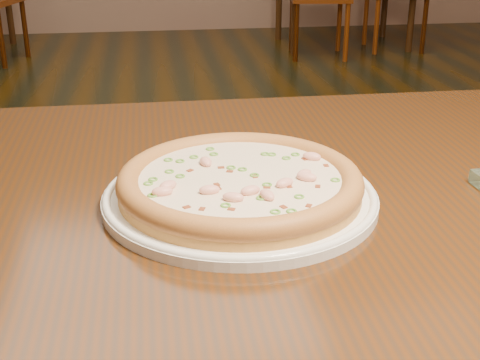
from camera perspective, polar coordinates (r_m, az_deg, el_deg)
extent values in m
plane|color=black|center=(1.88, -7.47, -12.83)|extent=(9.00, 9.00, 0.00)
cube|color=black|center=(0.89, 7.24, -1.31)|extent=(1.20, 0.80, 0.04)
cylinder|color=white|center=(0.81, 0.00, -1.56)|extent=(0.33, 0.33, 0.01)
torus|color=white|center=(0.81, 0.00, -1.17)|extent=(0.33, 0.33, 0.01)
cylinder|color=#BB8140|center=(0.80, 0.00, -0.59)|extent=(0.29, 0.29, 0.02)
torus|color=#C27331|center=(0.80, 0.00, 0.00)|extent=(0.30, 0.30, 0.03)
cylinder|color=beige|center=(0.80, 0.00, 0.16)|extent=(0.24, 0.24, 0.00)
ellipsoid|color=#F2B29E|center=(0.79, 5.73, 0.25)|extent=(0.03, 0.02, 0.01)
ellipsoid|color=#F2B29E|center=(0.86, 6.15, 2.01)|extent=(0.03, 0.02, 0.01)
ellipsoid|color=#F2B29E|center=(0.75, -2.63, -0.84)|extent=(0.02, 0.02, 0.01)
ellipsoid|color=#F2B29E|center=(0.80, 5.49, 0.49)|extent=(0.03, 0.03, 0.01)
ellipsoid|color=#F2B29E|center=(0.75, 0.89, -0.90)|extent=(0.03, 0.02, 0.01)
ellipsoid|color=#F2B29E|center=(0.77, 3.83, -0.24)|extent=(0.03, 0.02, 0.01)
ellipsoid|color=#F2B29E|center=(0.74, 2.33, -1.28)|extent=(0.02, 0.03, 0.01)
ellipsoid|color=#F2B29E|center=(0.75, -6.65, -0.98)|extent=(0.02, 0.02, 0.01)
ellipsoid|color=#F2B29E|center=(0.77, -6.17, -0.48)|extent=(0.03, 0.03, 0.01)
ellipsoid|color=#F2B29E|center=(0.83, -2.94, 1.57)|extent=(0.02, 0.03, 0.01)
ellipsoid|color=#F2B29E|center=(0.73, -0.59, -1.48)|extent=(0.03, 0.02, 0.01)
cube|color=maroon|center=(0.77, 2.32, -0.69)|extent=(0.01, 0.01, 0.00)
cube|color=maroon|center=(0.76, -2.47, -0.91)|extent=(0.01, 0.01, 0.00)
cube|color=maroon|center=(0.85, 5.55, 1.73)|extent=(0.01, 0.01, 0.00)
cube|color=maroon|center=(0.72, -4.57, -2.38)|extent=(0.01, 0.01, 0.00)
cube|color=maroon|center=(0.76, -1.92, -0.83)|extent=(0.01, 0.01, 0.00)
cube|color=maroon|center=(0.82, -1.62, 1.01)|extent=(0.01, 0.01, 0.00)
cube|color=maroon|center=(0.78, -1.99, -0.45)|extent=(0.01, 0.01, 0.00)
cube|color=maroon|center=(0.80, 1.26, 0.24)|extent=(0.01, 0.01, 0.00)
cube|color=maroon|center=(0.84, 7.35, 1.18)|extent=(0.01, 0.01, 0.00)
cube|color=maroon|center=(0.72, -3.26, -2.54)|extent=(0.01, 0.01, 0.00)
cube|color=maroon|center=(0.77, -2.01, -0.69)|extent=(0.01, 0.01, 0.00)
cube|color=maroon|center=(0.72, 3.73, -2.37)|extent=(0.01, 0.01, 0.00)
cube|color=maroon|center=(0.82, -4.29, 0.76)|extent=(0.01, 0.01, 0.00)
cube|color=maroon|center=(0.77, 4.20, -0.61)|extent=(0.01, 0.01, 0.00)
cube|color=maroon|center=(0.79, 3.71, -0.17)|extent=(0.01, 0.01, 0.00)
cube|color=maroon|center=(0.71, -0.74, -2.57)|extent=(0.01, 0.01, 0.00)
cube|color=maroon|center=(0.81, -0.88, 0.68)|extent=(0.01, 0.01, 0.00)
cube|color=maroon|center=(0.78, 6.65, -0.60)|extent=(0.01, 0.01, 0.00)
cube|color=maroon|center=(0.73, 5.89, -2.26)|extent=(0.01, 0.01, 0.00)
torus|color=#579531|center=(0.87, 4.75, 2.18)|extent=(0.02, 0.02, 0.00)
torus|color=#579531|center=(0.80, -5.13, 0.32)|extent=(0.01, 0.01, 0.00)
torus|color=#579531|center=(0.80, -7.44, 0.05)|extent=(0.01, 0.01, 0.00)
torus|color=#579531|center=(0.85, -6.14, 1.71)|extent=(0.02, 0.02, 0.00)
torus|color=#579531|center=(0.87, 2.72, 2.19)|extent=(0.01, 0.01, 0.00)
torus|color=#579531|center=(0.75, 5.07, -1.44)|extent=(0.01, 0.01, 0.00)
torus|color=#579531|center=(0.86, -3.96, 1.96)|extent=(0.02, 0.02, 0.00)
torus|color=#579531|center=(0.71, 4.42, -2.69)|extent=(0.02, 0.02, 0.00)
torus|color=#579531|center=(0.82, -0.77, 1.06)|extent=(0.02, 0.02, 0.00)
torus|color=#579531|center=(0.71, 3.03, -2.74)|extent=(0.02, 0.02, 0.00)
torus|color=#579531|center=(0.80, 1.24, 0.41)|extent=(0.02, 0.02, 0.00)
torus|color=#579531|center=(0.87, 2.14, 2.22)|extent=(0.01, 0.01, 0.00)
torus|color=#579531|center=(0.78, -7.84, -0.30)|extent=(0.01, 0.01, 0.00)
torus|color=#579531|center=(0.85, -5.14, 1.61)|extent=(0.01, 0.01, 0.00)
torus|color=#579531|center=(0.82, 0.21, 0.90)|extent=(0.01, 0.01, 0.00)
torus|color=#579531|center=(0.87, -2.26, 2.21)|extent=(0.02, 0.02, 0.00)
torus|color=#579531|center=(0.86, 3.97, 1.87)|extent=(0.02, 0.02, 0.00)
torus|color=#579531|center=(0.77, 2.32, -0.42)|extent=(0.01, 0.01, 0.00)
torus|color=#579531|center=(0.75, -7.47, -1.31)|extent=(0.01, 0.01, 0.00)
torus|color=#579531|center=(0.79, 8.14, -0.01)|extent=(0.01, 0.01, 0.00)
torus|color=#579531|center=(0.72, -1.24, -2.19)|extent=(0.01, 0.01, 0.00)
torus|color=#579531|center=(0.89, -2.57, 2.66)|extent=(0.02, 0.02, 0.00)
torus|color=#579531|center=(0.82, -6.05, 0.72)|extent=(0.02, 0.02, 0.00)
torus|color=#579531|center=(0.74, 1.81, -1.56)|extent=(0.02, 0.02, 0.00)
cylinder|color=black|center=(5.05, 4.70, 14.51)|extent=(0.05, 0.05, 0.71)
cylinder|color=black|center=(5.32, 14.52, 14.31)|extent=(0.05, 0.05, 0.71)
cylinder|color=#51220B|center=(5.24, -17.87, 12.16)|extent=(0.04, 0.04, 0.41)
cylinder|color=#51220B|center=(4.93, -19.71, 11.29)|extent=(0.04, 0.04, 0.41)
cylinder|color=#51220B|center=(4.92, 9.08, 12.30)|extent=(0.04, 0.04, 0.41)
cylinder|color=#51220B|center=(5.27, 8.45, 13.04)|extent=(0.04, 0.04, 0.41)
cylinder|color=#51220B|center=(4.87, 4.81, 12.40)|extent=(0.04, 0.04, 0.41)
cylinder|color=#51220B|center=(5.22, 4.45, 13.13)|extent=(0.04, 0.04, 0.41)
cylinder|color=#51220B|center=(5.54, 10.67, 13.38)|extent=(0.04, 0.04, 0.41)
cylinder|color=#51220B|center=(5.20, 11.57, 12.69)|extent=(0.04, 0.04, 0.41)
cylinder|color=#51220B|center=(5.64, 14.33, 13.23)|extent=(0.04, 0.04, 0.41)
cylinder|color=#51220B|center=(5.30, 15.44, 12.53)|extent=(0.04, 0.04, 0.41)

